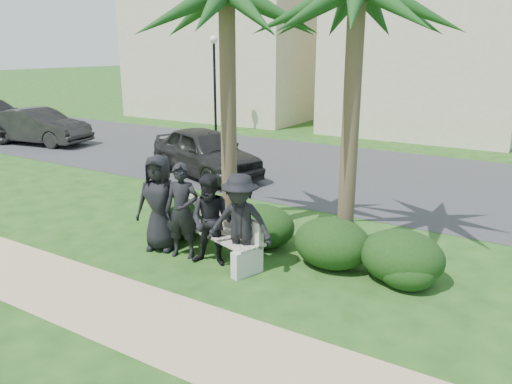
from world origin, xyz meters
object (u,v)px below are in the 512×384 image
at_px(street_lamp, 214,67).
at_px(park_bench, 208,233).
at_px(man_a, 160,203).
at_px(car_b, 39,126).
at_px(man_c, 212,221).
at_px(man_d, 240,224).
at_px(car_a, 206,152).
at_px(man_b, 182,211).

distance_m(street_lamp, park_bench, 14.25).
bearing_deg(man_a, park_bench, -0.42).
distance_m(park_bench, man_a, 1.10).
bearing_deg(car_b, man_a, -125.94).
bearing_deg(man_c, man_d, -16.19).
bearing_deg(park_bench, street_lamp, 143.46).
height_order(man_a, man_c, man_a).
height_order(street_lamp, man_a, street_lamp).
bearing_deg(car_a, man_a, -130.51).
bearing_deg(street_lamp, man_b, -56.28).
height_order(man_a, car_b, man_a).
bearing_deg(park_bench, man_c, -27.06).
bearing_deg(man_c, man_b, 164.55).
xyz_separation_m(street_lamp, man_d, (9.13, -11.77, -2.06)).
bearing_deg(street_lamp, man_c, -54.08).
xyz_separation_m(man_d, car_b, (-13.58, 5.78, -0.17)).
relative_size(park_bench, man_b, 1.53).
relative_size(park_bench, man_a, 1.47).
bearing_deg(car_a, car_b, 106.87).
bearing_deg(car_a, man_d, -117.07).
bearing_deg(car_b, man_c, -123.93).
bearing_deg(car_b, man_b, -125.06).
distance_m(park_bench, car_b, 13.72).
xyz_separation_m(street_lamp, park_bench, (8.16, -11.40, -2.54)).
distance_m(street_lamp, car_a, 8.28).
relative_size(man_d, car_b, 0.41).
bearing_deg(man_a, man_b, -23.83).
relative_size(man_b, car_b, 0.41).
bearing_deg(street_lamp, car_b, -126.57).
xyz_separation_m(man_a, car_a, (-2.78, 5.08, -0.20)).
distance_m(man_b, car_a, 6.16).
height_order(park_bench, man_c, man_c).
relative_size(man_a, car_a, 0.44).
distance_m(street_lamp, man_c, 14.67).
bearing_deg(man_c, car_b, 141.20).
xyz_separation_m(car_a, car_b, (-8.91, 0.62, -0.02)).
height_order(street_lamp, man_d, street_lamp).
relative_size(park_bench, man_c, 1.65).
xyz_separation_m(man_a, man_d, (1.89, -0.08, -0.05)).
distance_m(street_lamp, man_a, 13.90).
xyz_separation_m(man_c, car_b, (-12.96, 5.77, -0.12)).
relative_size(park_bench, man_d, 1.55).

